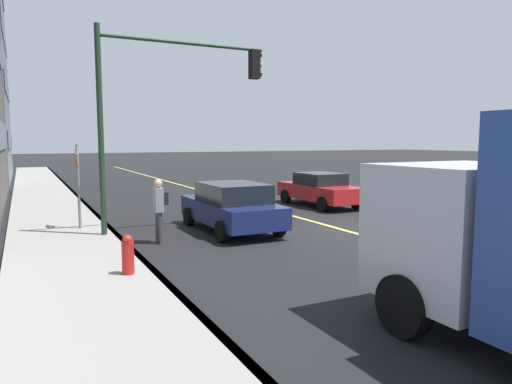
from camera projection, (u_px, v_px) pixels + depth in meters
ground at (345, 231)px, 14.47m from camera, size 200.00×200.00×0.00m
sidewalk_slab at (72, 257)px, 10.91m from camera, size 80.00×2.88×0.15m
curb_edge at (131, 251)px, 11.52m from camera, size 80.00×0.16×0.15m
lane_stripe_center at (345, 231)px, 14.47m from camera, size 80.00×0.16×0.01m
car_red at (320, 189)px, 19.90m from camera, size 4.36×1.89×1.42m
car_navy at (232, 206)px, 14.36m from camera, size 4.30×2.01×1.50m
pedestrian_with_backpack at (159, 206)px, 12.61m from camera, size 0.43×0.38×1.75m
traffic_light_mast at (168, 95)px, 13.58m from camera, size 0.28×5.09×5.93m
street_sign_post at (78, 181)px, 13.95m from camera, size 0.60×0.08×2.68m
fire_hydrant at (128, 258)px, 9.22m from camera, size 0.24×0.24×0.94m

